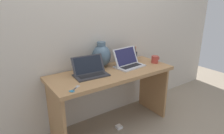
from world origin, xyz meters
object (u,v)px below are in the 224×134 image
object	(u,v)px
pen_cup	(134,56)
power_brick	(119,127)
coffee_mug	(155,59)
scissors	(73,90)
green_vase	(102,55)
laptop_right	(128,62)
laptop_left	(90,70)

from	to	relation	value
pen_cup	power_brick	size ratio (longest dim) A/B	2.70
coffee_mug	pen_cup	distance (m)	0.27
pen_cup	scissors	size ratio (longest dim) A/B	1.41
coffee_mug	pen_cup	bearing A→B (deg)	120.79
green_vase	coffee_mug	distance (m)	0.68
green_vase	coffee_mug	xyz separation A→B (m)	(0.62, -0.27, -0.09)
green_vase	power_brick	size ratio (longest dim) A/B	4.22
green_vase	scissors	xyz separation A→B (m)	(-0.55, -0.42, -0.13)
laptop_right	scissors	world-z (taller)	laptop_right
coffee_mug	power_brick	world-z (taller)	coffee_mug
laptop_right	laptop_left	bearing A→B (deg)	-179.80
scissors	laptop_left	bearing A→B (deg)	39.31
power_brick	laptop_right	bearing A→B (deg)	29.28
green_vase	pen_cup	xyz separation A→B (m)	(0.48, -0.03, -0.07)
laptop_left	green_vase	xyz separation A→B (m)	(0.26, 0.18, 0.08)
laptop_right	power_brick	distance (m)	0.80
green_vase	laptop_right	bearing A→B (deg)	-35.18
laptop_right	scissors	distance (m)	0.85
green_vase	power_brick	world-z (taller)	green_vase
power_brick	coffee_mug	bearing A→B (deg)	3.10
laptop_left	green_vase	distance (m)	0.32
scissors	power_brick	xyz separation A→B (m)	(0.60, 0.13, -0.70)
coffee_mug	scissors	world-z (taller)	coffee_mug
green_vase	pen_cup	size ratio (longest dim) A/B	1.56
laptop_left	scissors	bearing A→B (deg)	-140.69
scissors	power_brick	world-z (taller)	scissors
scissors	power_brick	bearing A→B (deg)	11.94
laptop_left	coffee_mug	size ratio (longest dim) A/B	2.90
laptop_right	power_brick	xyz separation A→B (m)	(-0.21, -0.12, -0.76)
pen_cup	power_brick	distance (m)	0.92
green_vase	scissors	distance (m)	0.71
laptop_left	laptop_right	distance (m)	0.51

